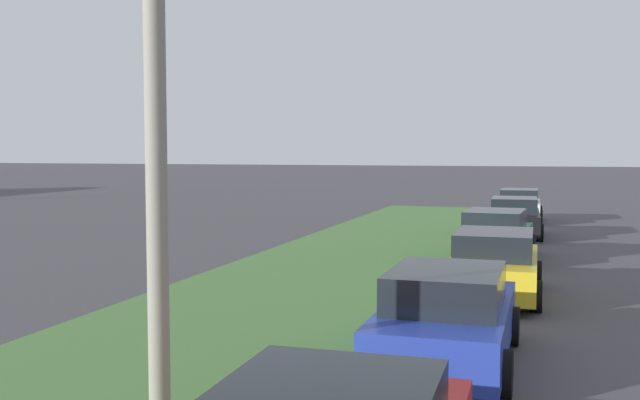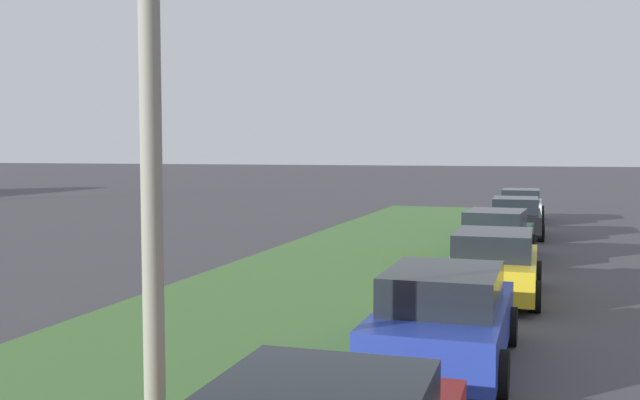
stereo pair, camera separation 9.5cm
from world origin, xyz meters
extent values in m
cube|color=#477238|center=(10.00, 6.78, 0.06)|extent=(60.00, 6.00, 0.12)
cube|color=#23389E|center=(11.02, 2.91, 0.57)|extent=(4.31, 1.82, 0.70)
cube|color=black|center=(10.82, 2.91, 1.19)|extent=(2.21, 1.61, 0.55)
cylinder|color=black|center=(12.37, 3.81, 0.32)|extent=(0.64, 0.22, 0.64)
cylinder|color=black|center=(12.38, 2.01, 0.32)|extent=(0.64, 0.22, 0.64)
cylinder|color=black|center=(9.67, 3.80, 0.32)|extent=(0.64, 0.22, 0.64)
cylinder|color=black|center=(9.68, 2.00, 0.32)|extent=(0.64, 0.22, 0.64)
cube|color=gold|center=(16.38, 2.58, 0.57)|extent=(4.32, 1.84, 0.70)
cube|color=black|center=(16.18, 2.58, 1.19)|extent=(2.22, 1.62, 0.55)
cylinder|color=black|center=(17.72, 3.49, 0.32)|extent=(0.64, 0.23, 0.64)
cylinder|color=black|center=(17.74, 1.69, 0.32)|extent=(0.64, 0.23, 0.64)
cylinder|color=black|center=(15.02, 3.47, 0.32)|extent=(0.64, 0.23, 0.64)
cylinder|color=black|center=(15.04, 1.67, 0.32)|extent=(0.64, 0.23, 0.64)
cube|color=#1E6B38|center=(22.02, 2.92, 0.57)|extent=(4.40, 2.04, 0.70)
cube|color=black|center=(21.82, 2.94, 1.19)|extent=(2.29, 1.72, 0.55)
cylinder|color=black|center=(23.42, 3.75, 0.32)|extent=(0.65, 0.26, 0.64)
cylinder|color=black|center=(23.32, 1.95, 0.32)|extent=(0.65, 0.26, 0.64)
cylinder|color=black|center=(20.72, 3.90, 0.32)|extent=(0.65, 0.26, 0.64)
cylinder|color=black|center=(20.62, 2.10, 0.32)|extent=(0.65, 0.26, 0.64)
cube|color=black|center=(28.03, 2.64, 0.57)|extent=(4.35, 1.93, 0.70)
cube|color=black|center=(27.83, 2.63, 1.19)|extent=(2.25, 1.67, 0.55)
cylinder|color=black|center=(29.35, 3.58, 0.32)|extent=(0.65, 0.24, 0.64)
cylinder|color=black|center=(29.41, 1.78, 0.32)|extent=(0.65, 0.24, 0.64)
cylinder|color=black|center=(26.65, 3.50, 0.32)|extent=(0.65, 0.24, 0.64)
cylinder|color=black|center=(26.71, 1.70, 0.32)|extent=(0.65, 0.24, 0.64)
cube|color=silver|center=(34.13, 2.68, 0.57)|extent=(4.32, 1.85, 0.70)
cube|color=black|center=(33.93, 2.67, 1.19)|extent=(2.22, 1.63, 0.55)
cylinder|color=black|center=(35.47, 3.59, 0.32)|extent=(0.64, 0.23, 0.64)
cylinder|color=black|center=(35.49, 1.79, 0.32)|extent=(0.64, 0.23, 0.64)
cylinder|color=black|center=(32.77, 3.56, 0.32)|extent=(0.64, 0.23, 0.64)
cylinder|color=black|center=(32.79, 1.76, 0.32)|extent=(0.64, 0.23, 0.64)
cylinder|color=gray|center=(7.18, 5.61, 3.75)|extent=(0.24, 0.24, 7.50)
camera|label=1|loc=(0.09, 1.52, 3.22)|focal=40.95mm
camera|label=2|loc=(0.12, 1.43, 3.22)|focal=40.95mm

